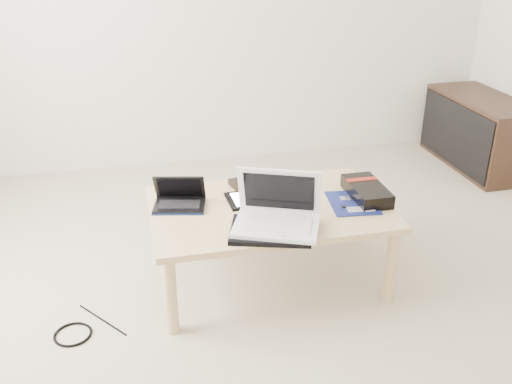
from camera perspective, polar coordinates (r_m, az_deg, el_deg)
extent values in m
plane|color=#BFB49B|center=(2.60, 4.50, -12.69)|extent=(4.00, 4.00, 0.00)
cube|color=#D8B082|center=(2.67, 1.30, -1.72)|extent=(1.10, 0.70, 0.03)
cylinder|color=#D8B082|center=(2.45, -8.54, -10.21)|extent=(0.06, 0.06, 0.37)
cylinder|color=#D8B082|center=(2.68, 13.38, -7.21)|extent=(0.06, 0.06, 0.37)
cylinder|color=#D8B082|center=(2.96, -9.65, -3.59)|extent=(0.06, 0.06, 0.37)
cylinder|color=#D8B082|center=(3.16, 8.73, -1.60)|extent=(0.06, 0.06, 0.37)
cube|color=#332015|center=(4.39, 21.48, 5.60)|extent=(0.40, 0.90, 0.50)
cube|color=black|center=(4.28, 19.25, 5.49)|extent=(0.02, 0.86, 0.44)
cube|color=black|center=(2.85, 0.63, 0.75)|extent=(0.32, 0.29, 0.03)
cube|color=black|center=(2.67, -7.65, -1.36)|extent=(0.26, 0.21, 0.01)
cube|color=black|center=(2.67, -7.67, -1.22)|extent=(0.21, 0.13, 0.00)
cube|color=black|center=(2.61, -7.82, -1.79)|extent=(0.06, 0.03, 0.00)
cube|color=black|center=(2.68, -7.65, 0.49)|extent=(0.25, 0.14, 0.14)
cube|color=black|center=(2.67, -7.65, 0.40)|extent=(0.21, 0.11, 0.11)
cube|color=#0C1A44|center=(2.60, -7.85, -2.23)|extent=(0.23, 0.06, 0.01)
cube|color=black|center=(2.72, -0.24, -0.69)|extent=(0.26, 0.20, 0.01)
cube|color=white|center=(2.71, -0.24, -0.56)|extent=(0.21, 0.16, 0.00)
cube|color=#BBBCC0|center=(2.69, 3.67, -0.97)|extent=(0.06, 0.21, 0.02)
cube|color=#9E9FA4|center=(2.69, 3.67, -0.79)|extent=(0.05, 0.17, 0.00)
cube|color=black|center=(2.43, 1.49, -3.88)|extent=(0.40, 0.34, 0.02)
cube|color=white|center=(2.43, 2.03, -3.40)|extent=(0.42, 0.37, 0.02)
cube|color=silver|center=(2.42, 2.02, -3.24)|extent=(0.32, 0.24, 0.00)
cube|color=white|center=(2.34, 1.72, -4.27)|extent=(0.09, 0.06, 0.00)
cube|color=white|center=(2.45, 2.34, 0.10)|extent=(0.36, 0.22, 0.23)
cube|color=black|center=(2.45, 2.32, -0.01)|extent=(0.30, 0.18, 0.19)
cube|color=#0D1455|center=(2.72, 9.62, -1.07)|extent=(0.24, 0.29, 0.01)
cube|color=#BBBCC0|center=(2.74, 8.90, -0.66)|extent=(0.05, 0.05, 0.01)
cube|color=yellow|center=(2.81, 10.43, -0.18)|extent=(0.09, 0.02, 0.01)
cube|color=yellow|center=(2.79, 10.52, -0.32)|extent=(0.09, 0.02, 0.01)
cube|color=silver|center=(2.67, 10.34, -1.53)|extent=(0.12, 0.02, 0.01)
cube|color=silver|center=(2.66, 10.44, -1.70)|extent=(0.12, 0.02, 0.01)
cube|color=silver|center=(2.64, 10.54, -1.88)|extent=(0.12, 0.02, 0.01)
cube|color=black|center=(2.67, 8.77, -1.45)|extent=(0.02, 0.02, 0.01)
cube|color=black|center=(2.78, 11.00, 0.09)|extent=(0.16, 0.31, 0.07)
cube|color=maroon|center=(2.82, 10.54, 1.26)|extent=(0.15, 0.04, 0.00)
torus|color=black|center=(2.56, -0.79, -2.37)|extent=(0.11, 0.11, 0.01)
torus|color=black|center=(2.63, -17.85, -13.40)|extent=(0.19, 0.19, 0.01)
cylinder|color=black|center=(2.68, -15.11, -12.24)|extent=(0.21, 0.27, 0.01)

